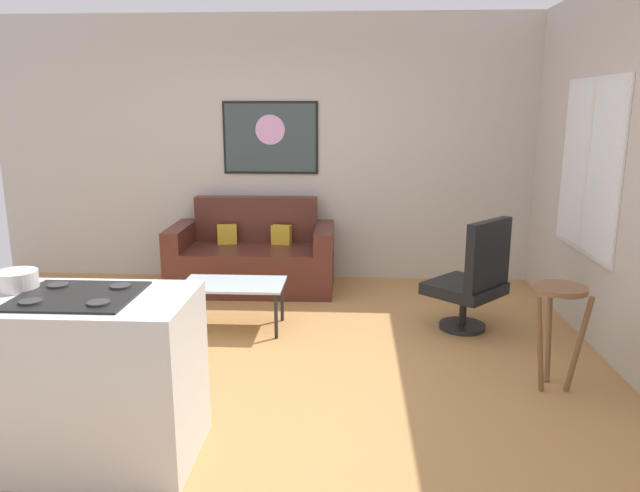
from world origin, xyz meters
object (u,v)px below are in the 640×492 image
coffee_table (233,287)px  wall_painting (270,138)px  mixing_bowl (16,281)px  couch (253,259)px  armchair (473,279)px  bar_stool (559,310)px

coffee_table → wall_painting: wall_painting is taller
mixing_bowl → coffee_table: bearing=67.1°
couch → armchair: 2.34m
couch → armchair: bearing=-29.3°
couch → bar_stool: couch is taller
couch → bar_stool: (2.38, -2.18, 0.24)m
couch → mixing_bowl: (-0.75, -3.03, 0.64)m
mixing_bowl → wall_painting: bearing=75.6°
bar_stool → mixing_bowl: size_ratio=3.22×
bar_stool → wall_painting: (-2.24, 2.62, 0.98)m
armchair → bar_stool: (0.35, -1.04, 0.10)m
coffee_table → wall_painting: bearing=85.9°
coffee_table → mixing_bowl: (-0.78, -1.84, 0.58)m
armchair → wall_painting: bearing=140.2°
couch → wall_painting: bearing=71.6°
coffee_table → armchair: 2.01m
coffee_table → wall_painting: (0.12, 1.62, 1.17)m
armchair → mixing_bowl: bearing=-145.8°
coffee_table → bar_stool: (2.35, -0.99, 0.19)m
coffee_table → mixing_bowl: 2.08m
couch → armchair: armchair is taller
coffee_table → mixing_bowl: size_ratio=3.88×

